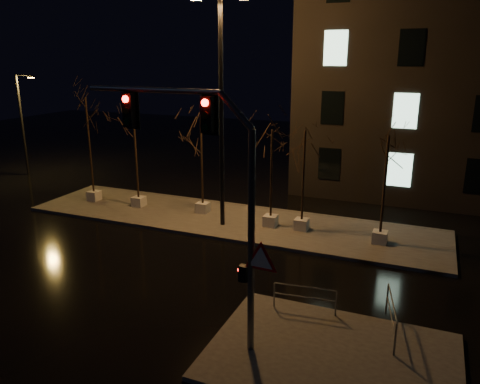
% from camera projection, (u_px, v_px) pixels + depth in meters
% --- Properties ---
extents(ground, '(90.00, 90.00, 0.00)m').
position_uv_depth(ground, '(169.00, 267.00, 19.30)').
color(ground, black).
rests_on(ground, ground).
extents(median, '(22.00, 5.00, 0.15)m').
position_uv_depth(median, '(228.00, 220.00, 24.60)').
color(median, '#494641').
rests_on(median, ground).
extents(sidewalk_corner, '(7.00, 5.00, 0.15)m').
position_uv_depth(sidewalk_corner, '(332.00, 356.00, 13.42)').
color(sidewalk_corner, '#494641').
rests_on(sidewalk_corner, ground).
extents(tree_0, '(1.80, 1.80, 6.19)m').
position_uv_depth(tree_0, '(87.00, 121.00, 26.46)').
color(tree_0, silver).
rests_on(tree_0, median).
extents(tree_1, '(1.80, 1.80, 5.63)m').
position_uv_depth(tree_1, '(134.00, 131.00, 25.47)').
color(tree_1, silver).
rests_on(tree_1, median).
extents(tree_2, '(1.80, 1.80, 5.38)m').
position_uv_depth(tree_2, '(201.00, 138.00, 24.44)').
color(tree_2, silver).
rests_on(tree_2, median).
extents(tree_3, '(1.80, 1.80, 4.99)m').
position_uv_depth(tree_3, '(272.00, 152.00, 22.49)').
color(tree_3, silver).
rests_on(tree_3, median).
extents(tree_4, '(1.80, 1.80, 5.04)m').
position_uv_depth(tree_4, '(304.00, 153.00, 21.97)').
color(tree_4, silver).
rests_on(tree_4, median).
extents(tree_5, '(1.80, 1.80, 5.10)m').
position_uv_depth(tree_5, '(387.00, 160.00, 20.33)').
color(tree_5, silver).
rests_on(tree_5, median).
extents(traffic_signal_mast, '(6.05, 0.44, 7.39)m').
position_uv_depth(traffic_signal_mast, '(212.00, 184.00, 12.80)').
color(traffic_signal_mast, '#56595D').
rests_on(traffic_signal_mast, sidewalk_corner).
extents(streetlight_main, '(2.70, 1.00, 10.91)m').
position_uv_depth(streetlight_main, '(221.00, 99.00, 22.00)').
color(streetlight_main, black).
rests_on(streetlight_main, median).
extents(streetlight_far, '(1.38, 0.57, 7.16)m').
position_uv_depth(streetlight_far, '(23.00, 121.00, 33.26)').
color(streetlight_far, black).
rests_on(streetlight_far, ground).
extents(guard_rail_a, '(2.11, 0.26, 0.91)m').
position_uv_depth(guard_rail_a, '(305.00, 295.00, 15.50)').
color(guard_rail_a, '#56595D').
rests_on(guard_rail_a, sidewalk_corner).
extents(guard_rail_b, '(0.50, 2.30, 1.11)m').
position_uv_depth(guard_rail_b, '(391.00, 312.00, 14.23)').
color(guard_rail_b, '#56595D').
rests_on(guard_rail_b, sidewalk_corner).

